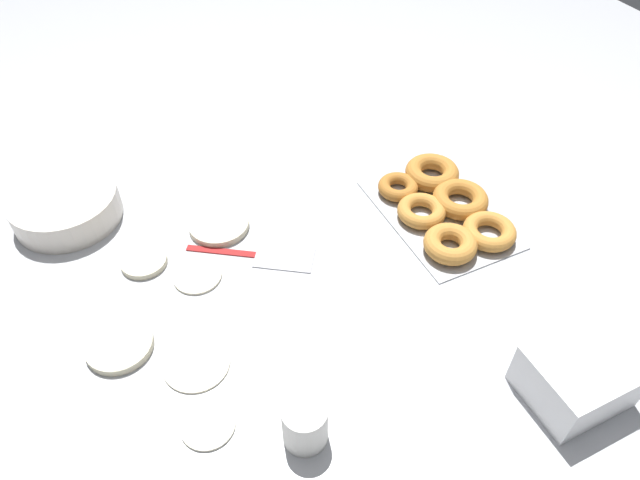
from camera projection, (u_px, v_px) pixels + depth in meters
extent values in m
plane|color=#B2B5BA|center=(251.00, 279.00, 1.01)|extent=(3.00, 3.00, 0.00)
cylinder|color=beige|center=(197.00, 275.00, 1.01)|extent=(0.09, 0.09, 0.01)
cylinder|color=beige|center=(119.00, 345.00, 0.91)|extent=(0.11, 0.11, 0.01)
cylinder|color=beige|center=(219.00, 224.00, 1.10)|extent=(0.12, 0.12, 0.01)
cylinder|color=beige|center=(196.00, 363.00, 0.89)|extent=(0.11, 0.11, 0.01)
cylinder|color=beige|center=(144.00, 261.00, 1.04)|extent=(0.08, 0.08, 0.01)
cylinder|color=silver|center=(208.00, 424.00, 0.82)|extent=(0.08, 0.08, 0.01)
cube|color=#ADAFB5|center=(438.00, 213.00, 1.13)|extent=(0.31, 0.20, 0.01)
torus|color=#C68438|center=(489.00, 231.00, 1.07)|extent=(0.10, 0.10, 0.03)
torus|color=#B7752D|center=(460.00, 199.00, 1.13)|extent=(0.11, 0.11, 0.03)
torus|color=#B7752D|center=(432.00, 173.00, 1.19)|extent=(0.11, 0.11, 0.03)
torus|color=#C68438|center=(450.00, 244.00, 1.05)|extent=(0.10, 0.10, 0.03)
torus|color=#C68438|center=(421.00, 211.00, 1.11)|extent=(0.10, 0.10, 0.03)
torus|color=#AD6B28|center=(398.00, 187.00, 1.16)|extent=(0.08, 0.08, 0.03)
cylinder|color=silver|center=(66.00, 206.00, 1.11)|extent=(0.20, 0.20, 0.06)
cube|color=white|center=(571.00, 386.00, 0.85)|extent=(0.12, 0.14, 0.03)
cube|color=white|center=(577.00, 377.00, 0.83)|extent=(0.12, 0.14, 0.03)
cube|color=white|center=(583.00, 366.00, 0.81)|extent=(0.12, 0.14, 0.03)
cylinder|color=white|center=(305.00, 424.00, 0.78)|extent=(0.06, 0.06, 0.08)
cube|color=maroon|center=(221.00, 251.00, 1.06)|extent=(0.08, 0.12, 0.01)
cube|color=#BCBCC1|center=(284.00, 258.00, 1.05)|extent=(0.11, 0.12, 0.01)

